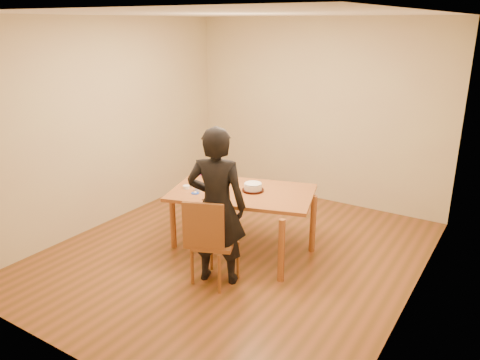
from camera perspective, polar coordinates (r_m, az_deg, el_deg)
The scene contains 16 objects.
room_shell at distance 5.45m, azimuth 1.24°, elevation 5.24°, with size 4.00×4.50×2.70m.
dining_table at distance 5.46m, azimuth 0.28°, elevation -1.55°, with size 1.63×0.97×0.04m, color brown.
dining_chair at distance 4.90m, azimuth -3.09°, elevation -7.61°, with size 0.41×0.41×0.04m, color brown.
cake_plate at distance 5.45m, azimuth 1.59°, elevation -1.25°, with size 0.26×0.26×0.02m, color #AB1A0B.
cake at distance 5.44m, azimuth 1.59°, elevation -0.82°, with size 0.21×0.21×0.07m, color white.
frosting_dome at distance 5.42m, azimuth 1.60°, elevation -0.37°, with size 0.20×0.20×0.03m, color white.
frosting_tub at distance 5.11m, azimuth -2.95°, elevation -2.34°, with size 0.08×0.08×0.07m, color white.
frosting_lid at distance 5.40m, azimuth -5.49°, elevation -1.61°, with size 0.09×0.09×0.01m, color #1C3EB7.
frosting_dollop at distance 5.39m, azimuth -5.49°, elevation -1.48°, with size 0.04×0.04×0.02m, color white.
ramekin_green at distance 5.47m, azimuth -5.08°, elevation -1.12°, with size 0.09×0.09×0.04m, color white.
ramekin_yellow at distance 5.63m, azimuth -5.81°, elevation -0.59°, with size 0.08×0.08×0.04m, color white.
ramekin_multi at distance 5.56m, azimuth -6.57°, elevation -0.85°, with size 0.08×0.08×0.04m, color white.
candy_box_pink at distance 6.04m, azimuth -4.60°, elevation 0.72°, with size 0.14×0.07×0.02m, color #C02D75.
candy_box_green at distance 6.04m, azimuth -4.63°, elevation 0.93°, with size 0.14×0.07×0.02m, color green.
spatula at distance 5.19m, azimuth -3.83°, elevation -2.40°, with size 0.15×0.01×0.01m, color black.
person at distance 4.78m, azimuth -2.85°, elevation -3.24°, with size 0.61×0.40×1.67m, color black.
Camera 1 is at (2.74, -4.20, 2.62)m, focal length 35.00 mm.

